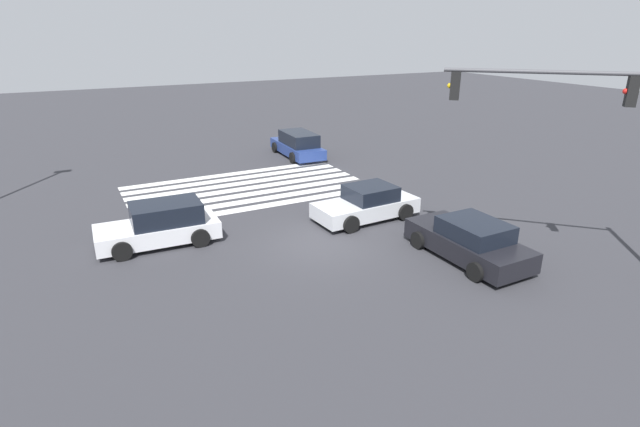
% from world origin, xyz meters
% --- Properties ---
extents(ground_plane, '(115.98, 115.98, 0.00)m').
position_xyz_m(ground_plane, '(0.00, 0.00, 0.00)').
color(ground_plane, '#333338').
extents(crosswalk_markings, '(11.60, 6.30, 0.01)m').
position_xyz_m(crosswalk_markings, '(0.00, -7.81, 0.00)').
color(crosswalk_markings, silver).
rests_on(crosswalk_markings, ground_plane).
extents(traffic_signal_mast, '(5.35, 5.35, 6.61)m').
position_xyz_m(traffic_signal_mast, '(-6.43, 6.43, 4.80)').
color(traffic_signal_mast, '#47474C').
rests_on(traffic_signal_mast, ground_plane).
extents(car_0, '(2.22, 4.63, 1.45)m').
position_xyz_m(car_0, '(-4.03, 3.42, 0.67)').
color(car_0, black).
rests_on(car_0, ground_plane).
extents(car_3, '(2.19, 4.93, 1.55)m').
position_xyz_m(car_3, '(-5.02, -12.61, 0.74)').
color(car_3, navy).
rests_on(car_3, ground_plane).
extents(car_4, '(4.46, 2.26, 1.42)m').
position_xyz_m(car_4, '(-2.98, -1.47, 0.66)').
color(car_4, silver).
rests_on(car_4, ground_plane).
extents(car_5, '(4.42, 2.24, 1.55)m').
position_xyz_m(car_5, '(5.15, -2.85, 0.74)').
color(car_5, silver).
rests_on(car_5, ground_plane).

